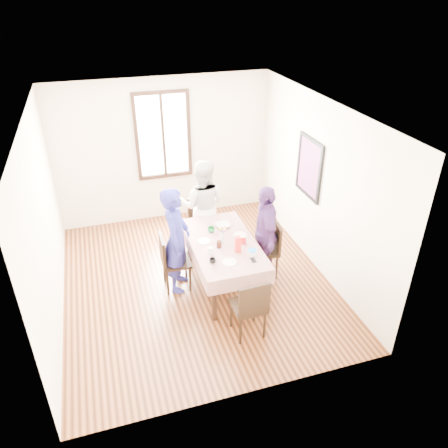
{
  "coord_description": "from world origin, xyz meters",
  "views": [
    {
      "loc": [
        -1.2,
        -5.38,
        4.19
      ],
      "look_at": [
        0.39,
        -0.26,
        1.1
      ],
      "focal_mm": 34.71,
      "sensor_mm": 36.0,
      "label": 1
    }
  ],
  "objects_px": {
    "chair_near": "(248,306)",
    "chair_left": "(176,262)",
    "chair_far": "(204,224)",
    "person_left": "(176,240)",
    "person_right": "(264,233)",
    "chair_right": "(264,250)",
    "dining_table": "(223,264)",
    "person_far": "(204,207)"
  },
  "relations": [
    {
      "from": "person_far",
      "to": "person_right",
      "type": "height_order",
      "value": "person_far"
    },
    {
      "from": "dining_table",
      "to": "person_right",
      "type": "xyz_separation_m",
      "value": [
        0.67,
        0.05,
        0.4
      ]
    },
    {
      "from": "chair_far",
      "to": "person_right",
      "type": "xyz_separation_m",
      "value": [
        0.67,
        -1.06,
        0.32
      ]
    },
    {
      "from": "chair_far",
      "to": "person_right",
      "type": "height_order",
      "value": "person_right"
    },
    {
      "from": "person_far",
      "to": "chair_left",
      "type": "bearing_deg",
      "value": 76.82
    },
    {
      "from": "chair_right",
      "to": "person_left",
      "type": "relative_size",
      "value": 0.55
    },
    {
      "from": "chair_far",
      "to": "person_left",
      "type": "height_order",
      "value": "person_left"
    },
    {
      "from": "person_left",
      "to": "chair_right",
      "type": "bearing_deg",
      "value": -74.47
    },
    {
      "from": "chair_right",
      "to": "person_left",
      "type": "bearing_deg",
      "value": 94.98
    },
    {
      "from": "chair_right",
      "to": "chair_near",
      "type": "height_order",
      "value": "same"
    },
    {
      "from": "person_left",
      "to": "person_far",
      "type": "xyz_separation_m",
      "value": [
        0.67,
        0.94,
        -0.02
      ]
    },
    {
      "from": "chair_far",
      "to": "person_left",
      "type": "bearing_deg",
      "value": 44.9
    },
    {
      "from": "dining_table",
      "to": "person_far",
      "type": "bearing_deg",
      "value": 90.0
    },
    {
      "from": "dining_table",
      "to": "chair_right",
      "type": "bearing_deg",
      "value": 4.16
    },
    {
      "from": "person_left",
      "to": "person_far",
      "type": "bearing_deg",
      "value": -15.98
    },
    {
      "from": "chair_far",
      "to": "person_right",
      "type": "bearing_deg",
      "value": 112.56
    },
    {
      "from": "chair_left",
      "to": "chair_far",
      "type": "relative_size",
      "value": 1.0
    },
    {
      "from": "chair_far",
      "to": "chair_near",
      "type": "height_order",
      "value": "same"
    },
    {
      "from": "dining_table",
      "to": "chair_left",
      "type": "xyz_separation_m",
      "value": [
        -0.69,
        0.15,
        0.08
      ]
    },
    {
      "from": "chair_left",
      "to": "chair_near",
      "type": "height_order",
      "value": "same"
    },
    {
      "from": "chair_right",
      "to": "chair_far",
      "type": "xyz_separation_m",
      "value": [
        -0.69,
        1.06,
        0.0
      ]
    },
    {
      "from": "dining_table",
      "to": "chair_left",
      "type": "distance_m",
      "value": 0.71
    },
    {
      "from": "dining_table",
      "to": "chair_far",
      "type": "relative_size",
      "value": 1.77
    },
    {
      "from": "chair_right",
      "to": "person_right",
      "type": "distance_m",
      "value": 0.32
    },
    {
      "from": "person_far",
      "to": "person_left",
      "type": "bearing_deg",
      "value": 77.56
    },
    {
      "from": "chair_far",
      "to": "person_far",
      "type": "xyz_separation_m",
      "value": [
        0.0,
        -0.02,
        0.36
      ]
    },
    {
      "from": "dining_table",
      "to": "person_left",
      "type": "relative_size",
      "value": 0.97
    },
    {
      "from": "chair_near",
      "to": "person_left",
      "type": "bearing_deg",
      "value": 115.66
    },
    {
      "from": "chair_near",
      "to": "person_right",
      "type": "height_order",
      "value": "person_right"
    },
    {
      "from": "person_left",
      "to": "person_right",
      "type": "distance_m",
      "value": 1.35
    },
    {
      "from": "chair_left",
      "to": "person_right",
      "type": "distance_m",
      "value": 1.41
    },
    {
      "from": "person_far",
      "to": "person_right",
      "type": "relative_size",
      "value": 1.05
    },
    {
      "from": "chair_right",
      "to": "chair_near",
      "type": "xyz_separation_m",
      "value": [
        -0.69,
        -1.16,
        0.0
      ]
    },
    {
      "from": "dining_table",
      "to": "person_right",
      "type": "relative_size",
      "value": 1.04
    },
    {
      "from": "person_far",
      "to": "person_right",
      "type": "xyz_separation_m",
      "value": [
        0.67,
        -1.04,
        -0.03
      ]
    },
    {
      "from": "chair_left",
      "to": "chair_far",
      "type": "xyz_separation_m",
      "value": [
        0.69,
        0.96,
        0.0
      ]
    },
    {
      "from": "chair_far",
      "to": "person_left",
      "type": "distance_m",
      "value": 1.23
    },
    {
      "from": "chair_right",
      "to": "chair_far",
      "type": "bearing_deg",
      "value": 42.41
    },
    {
      "from": "chair_near",
      "to": "person_left",
      "type": "relative_size",
      "value": 0.55
    },
    {
      "from": "chair_near",
      "to": "chair_left",
      "type": "bearing_deg",
      "value": 116.31
    },
    {
      "from": "person_far",
      "to": "person_right",
      "type": "distance_m",
      "value": 1.24
    },
    {
      "from": "dining_table",
      "to": "chair_left",
      "type": "height_order",
      "value": "chair_left"
    }
  ]
}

